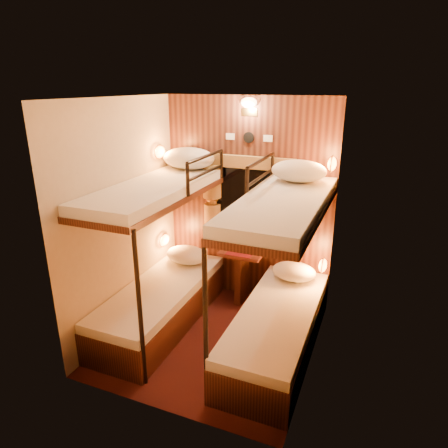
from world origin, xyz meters
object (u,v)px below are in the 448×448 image
at_px(table, 242,269).
at_px(bottle_left, 239,241).
at_px(bunk_left, 160,277).
at_px(bunk_right, 278,300).
at_px(bottle_right, 242,244).

xyz_separation_m(table, bottle_left, (-0.05, 0.03, 0.34)).
bearing_deg(bottle_left, table, -34.83).
relative_size(bunk_left, table, 2.90).
xyz_separation_m(bunk_right, bottle_left, (-0.70, 0.82, 0.20)).
xyz_separation_m(bunk_left, bottle_left, (0.60, 0.82, 0.20)).
height_order(bottle_left, bottle_right, bottle_left).
height_order(table, bottle_right, bottle_right).
bearing_deg(bunk_right, table, 129.67).
bearing_deg(bunk_left, bottle_left, 53.75).
bearing_deg(bunk_right, bottle_right, 129.94).
distance_m(table, bottle_left, 0.34).
bearing_deg(table, bottle_right, -145.25).
height_order(bunk_left, bottle_right, bunk_left).
distance_m(table, bottle_right, 0.33).
bearing_deg(bunk_right, bunk_left, 180.00).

